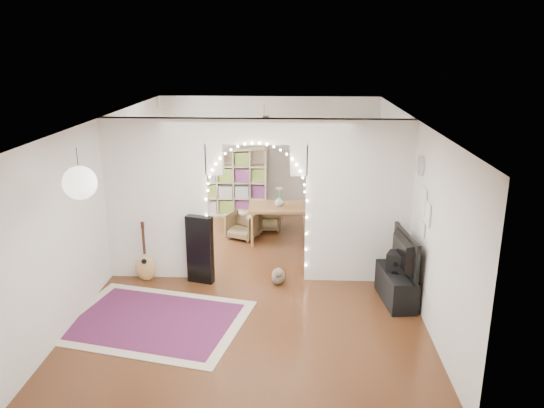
{
  "coord_description": "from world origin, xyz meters",
  "views": [
    {
      "loc": [
        0.65,
        -8.32,
        3.8
      ],
      "look_at": [
        0.23,
        0.3,
        1.21
      ],
      "focal_mm": 35.0,
      "sensor_mm": 36.0,
      "label": 1
    }
  ],
  "objects_px": {
    "bookcase": "(234,182)",
    "dining_chair_right": "(244,225)",
    "dining_table": "(279,209)",
    "media_console": "(396,286)",
    "dining_chair_left": "(269,218)",
    "floor_speaker": "(396,277)",
    "acoustic_guitar": "(145,259)"
  },
  "relations": [
    {
      "from": "acoustic_guitar",
      "to": "dining_table",
      "type": "xyz_separation_m",
      "value": [
        2.17,
        1.95,
        0.3
      ]
    },
    {
      "from": "bookcase",
      "to": "dining_chair_right",
      "type": "relative_size",
      "value": 2.64
    },
    {
      "from": "acoustic_guitar",
      "to": "media_console",
      "type": "bearing_deg",
      "value": -4.37
    },
    {
      "from": "bookcase",
      "to": "dining_table",
      "type": "distance_m",
      "value": 2.12
    },
    {
      "from": "media_console",
      "to": "bookcase",
      "type": "bearing_deg",
      "value": 117.82
    },
    {
      "from": "dining_table",
      "to": "dining_chair_left",
      "type": "height_order",
      "value": "dining_table"
    },
    {
      "from": "floor_speaker",
      "to": "dining_chair_right",
      "type": "relative_size",
      "value": 1.34
    },
    {
      "from": "floor_speaker",
      "to": "bookcase",
      "type": "height_order",
      "value": "bookcase"
    },
    {
      "from": "floor_speaker",
      "to": "dining_chair_right",
      "type": "xyz_separation_m",
      "value": [
        -2.62,
        2.67,
        -0.12
      ]
    },
    {
      "from": "floor_speaker",
      "to": "dining_table",
      "type": "xyz_separation_m",
      "value": [
        -1.89,
        2.48,
        0.29
      ]
    },
    {
      "from": "media_console",
      "to": "dining_chair_left",
      "type": "bearing_deg",
      "value": 116.51
    },
    {
      "from": "media_console",
      "to": "bookcase",
      "type": "relative_size",
      "value": 0.65
    },
    {
      "from": "floor_speaker",
      "to": "dining_chair_right",
      "type": "bearing_deg",
      "value": 157.18
    },
    {
      "from": "dining_chair_left",
      "to": "dining_chair_right",
      "type": "relative_size",
      "value": 0.93
    },
    {
      "from": "media_console",
      "to": "dining_chair_right",
      "type": "bearing_deg",
      "value": 127.32
    },
    {
      "from": "floor_speaker",
      "to": "dining_chair_right",
      "type": "distance_m",
      "value": 3.74
    },
    {
      "from": "dining_table",
      "to": "dining_chair_right",
      "type": "bearing_deg",
      "value": 164.06
    },
    {
      "from": "acoustic_guitar",
      "to": "bookcase",
      "type": "height_order",
      "value": "bookcase"
    },
    {
      "from": "floor_speaker",
      "to": "bookcase",
      "type": "xyz_separation_m",
      "value": [
        -2.99,
        4.29,
        0.38
      ]
    },
    {
      "from": "floor_speaker",
      "to": "dining_chair_left",
      "type": "relative_size",
      "value": 1.44
    },
    {
      "from": "media_console",
      "to": "bookcase",
      "type": "xyz_separation_m",
      "value": [
        -2.99,
        4.31,
        0.52
      ]
    },
    {
      "from": "floor_speaker",
      "to": "dining_chair_left",
      "type": "xyz_separation_m",
      "value": [
        -2.13,
        3.2,
        -0.14
      ]
    },
    {
      "from": "acoustic_guitar",
      "to": "bookcase",
      "type": "xyz_separation_m",
      "value": [
        1.06,
        3.75,
        0.39
      ]
    },
    {
      "from": "dining_table",
      "to": "dining_chair_right",
      "type": "height_order",
      "value": "dining_table"
    },
    {
      "from": "media_console",
      "to": "dining_chair_right",
      "type": "xyz_separation_m",
      "value": [
        -2.62,
        2.69,
        0.02
      ]
    },
    {
      "from": "floor_speaker",
      "to": "dining_chair_left",
      "type": "bearing_deg",
      "value": 146.31
    },
    {
      "from": "acoustic_guitar",
      "to": "dining_chair_right",
      "type": "bearing_deg",
      "value": 59.54
    },
    {
      "from": "dining_chair_left",
      "to": "dining_table",
      "type": "bearing_deg",
      "value": -72.89
    },
    {
      "from": "media_console",
      "to": "dining_chair_left",
      "type": "xyz_separation_m",
      "value": [
        -2.13,
        3.22,
        -0.0
      ]
    },
    {
      "from": "bookcase",
      "to": "floor_speaker",
      "type": "bearing_deg",
      "value": -73.9
    },
    {
      "from": "bookcase",
      "to": "dining_chair_right",
      "type": "bearing_deg",
      "value": -95.95
    },
    {
      "from": "media_console",
      "to": "dining_table",
      "type": "distance_m",
      "value": 3.17
    }
  ]
}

